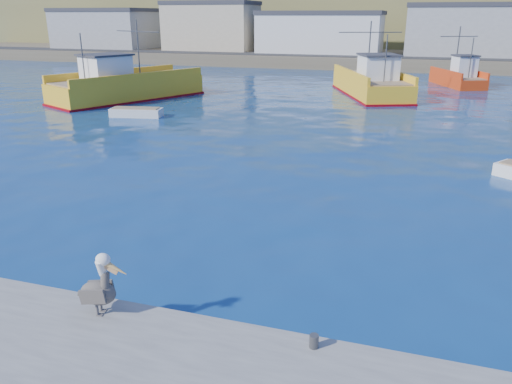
% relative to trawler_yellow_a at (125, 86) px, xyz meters
% --- Properties ---
extents(ground, '(260.00, 260.00, 0.00)m').
position_rel_trawler_yellow_a_xyz_m(ground, '(19.97, -26.91, -1.18)').
color(ground, navy).
rests_on(ground, ground).
extents(dock_bollards, '(36.20, 0.20, 0.30)m').
position_rel_trawler_yellow_a_xyz_m(dock_bollards, '(20.57, -30.31, -0.53)').
color(dock_bollards, '#4C4C4C').
rests_on(dock_bollards, dock).
extents(far_shore, '(200.00, 81.00, 24.00)m').
position_rel_trawler_yellow_a_xyz_m(far_shore, '(19.97, 82.30, 7.80)').
color(far_shore, brown).
rests_on(far_shore, ground).
extents(trawler_yellow_a, '(10.08, 14.40, 6.83)m').
position_rel_trawler_yellow_a_xyz_m(trawler_yellow_a, '(0.00, 0.00, 0.00)').
color(trawler_yellow_a, yellow).
rests_on(trawler_yellow_a, ground).
extents(trawler_yellow_b, '(8.69, 13.27, 6.68)m').
position_rel_trawler_yellow_a_xyz_m(trawler_yellow_b, '(20.59, 8.90, -0.07)').
color(trawler_yellow_b, yellow).
rests_on(trawler_yellow_b, ground).
extents(boat_orange, '(5.58, 8.23, 6.00)m').
position_rel_trawler_yellow_a_xyz_m(boat_orange, '(28.75, 18.26, -0.17)').
color(boat_orange, red).
rests_on(boat_orange, ground).
extents(skiff_left, '(3.93, 1.95, 0.82)m').
position_rel_trawler_yellow_a_xyz_m(skiff_left, '(4.97, -6.75, -0.91)').
color(skiff_left, silver).
rests_on(skiff_left, ground).
extents(pelican, '(1.28, 0.62, 1.57)m').
position_rel_trawler_yellow_a_xyz_m(pelican, '(17.97, -30.54, -0.00)').
color(pelican, '#595451').
rests_on(pelican, dock).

